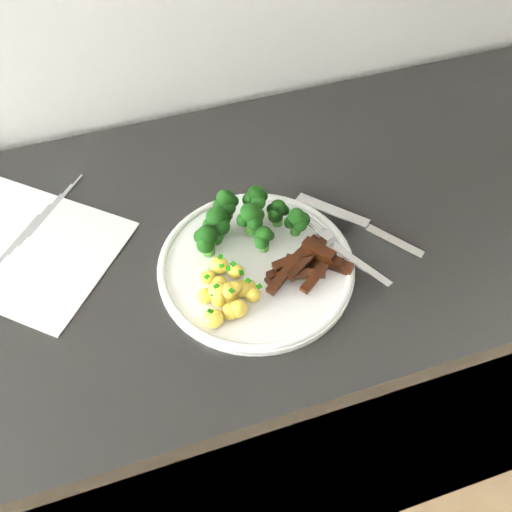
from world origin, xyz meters
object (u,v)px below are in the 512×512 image
at_px(counter, 197,384).
at_px(plate, 256,266).
at_px(beef_strips, 306,264).
at_px(potatoes, 227,293).
at_px(recipe_paper, 14,244).
at_px(broccoli, 245,218).
at_px(fork, 348,254).
at_px(knife, 374,232).

xyz_separation_m(counter, plate, (0.11, -0.07, 0.45)).
bearing_deg(counter, beef_strips, -29.03).
bearing_deg(potatoes, recipe_paper, 144.06).
bearing_deg(recipe_paper, plate, -25.35).
bearing_deg(plate, recipe_paper, 154.65).
relative_size(plate, broccoli, 1.65).
bearing_deg(counter, fork, -22.37).
xyz_separation_m(plate, knife, (0.18, 0.00, 0.00)).
bearing_deg(recipe_paper, broccoli, -16.15).
xyz_separation_m(recipe_paper, beef_strips, (0.39, -0.18, 0.02)).
bearing_deg(potatoes, knife, 10.60).
relative_size(plate, knife, 1.63).
bearing_deg(recipe_paper, beef_strips, -24.93).
bearing_deg(potatoes, beef_strips, 7.00).
bearing_deg(counter, potatoes, -64.72).
xyz_separation_m(plate, fork, (0.13, -0.03, 0.01)).
relative_size(fork, knife, 0.90).
bearing_deg(potatoes, broccoli, 60.43).
relative_size(recipe_paper, knife, 2.15).
bearing_deg(beef_strips, broccoli, 125.81).
xyz_separation_m(beef_strips, knife, (0.12, 0.03, -0.01)).
relative_size(potatoes, knife, 0.62).
height_order(plate, knife, knife).
bearing_deg(plate, broccoli, 87.42).
bearing_deg(beef_strips, counter, 150.97).
relative_size(counter, knife, 13.70).
bearing_deg(broccoli, counter, 175.38).
bearing_deg(recipe_paper, fork, -21.95).
xyz_separation_m(potatoes, beef_strips, (0.12, 0.01, -0.00)).
distance_m(plate, beef_strips, 0.07).
xyz_separation_m(counter, recipe_paper, (-0.22, 0.09, 0.44)).
height_order(counter, knife, knife).
xyz_separation_m(broccoli, knife, (0.18, -0.06, -0.04)).
xyz_separation_m(potatoes, fork, (0.18, 0.01, -0.01)).
xyz_separation_m(counter, beef_strips, (0.17, -0.09, 0.46)).
bearing_deg(knife, potatoes, -169.40).
bearing_deg(potatoes, plate, 37.50).
xyz_separation_m(broccoli, potatoes, (-0.06, -0.10, -0.02)).
xyz_separation_m(counter, broccoli, (0.11, -0.01, 0.48)).
height_order(broccoli, knife, broccoli).
distance_m(potatoes, fork, 0.18).
distance_m(counter, fork, 0.52).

